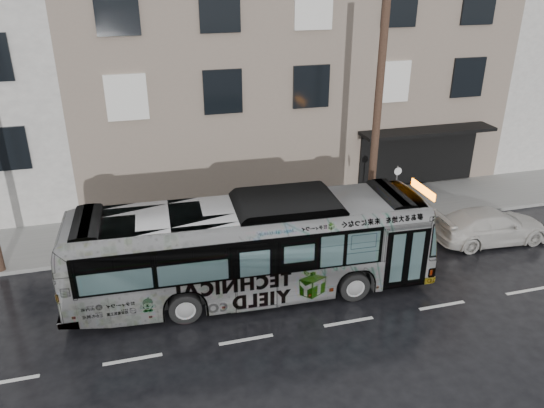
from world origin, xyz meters
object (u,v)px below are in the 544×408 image
at_px(utility_pole_front, 377,117).
at_px(sign_post, 395,194).
at_px(bus, 251,248).
at_px(white_sedan, 491,226).

distance_m(utility_pole_front, sign_post, 3.48).
bearing_deg(utility_pole_front, bus, -149.49).
bearing_deg(bus, utility_pole_front, -56.99).
xyz_separation_m(sign_post, white_sedan, (2.93, -2.40, -0.69)).
distance_m(sign_post, white_sedan, 3.85).
bearing_deg(white_sedan, utility_pole_front, 61.45).
bearing_deg(sign_post, utility_pole_front, 180.00).
bearing_deg(sign_post, bus, -153.68).
bearing_deg(utility_pole_front, white_sedan, -30.73).
relative_size(utility_pole_front, sign_post, 3.75).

